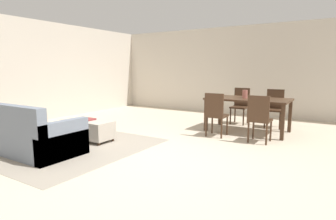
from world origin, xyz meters
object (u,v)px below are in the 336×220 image
(dining_chair_near_right, at_px, (259,116))
(vase_centerpiece, at_px, (245,94))
(dining_chair_far_right, at_px, (274,106))
(dining_chair_far_left, at_px, (241,104))
(book_on_ottoman, at_px, (88,119))
(couch, at_px, (27,135))
(ottoman_table, at_px, (88,129))
(dining_chair_near_left, at_px, (216,112))
(dining_table, at_px, (248,102))

(dining_chair_near_right, xyz_separation_m, vase_centerpiece, (-0.55, 0.85, 0.33))
(dining_chair_near_right, distance_m, dining_chair_far_right, 1.70)
(dining_chair_far_right, bearing_deg, dining_chair_far_left, 176.93)
(dining_chair_far_right, bearing_deg, book_on_ottoman, -131.43)
(dining_chair_far_left, xyz_separation_m, book_on_ottoman, (-2.03, -3.31, -0.10))
(book_on_ottoman, bearing_deg, dining_chair_far_left, 58.47)
(book_on_ottoman, bearing_deg, couch, -101.92)
(ottoman_table, bearing_deg, dining_chair_near_left, 38.54)
(couch, distance_m, dining_chair_far_left, 5.00)
(couch, xyz_separation_m, dining_chair_far_left, (2.27, 4.45, 0.23))
(ottoman_table, relative_size, dining_chair_near_left, 1.15)
(couch, height_order, vase_centerpiece, vase_centerpiece)
(couch, height_order, book_on_ottoman, couch)
(ottoman_table, bearing_deg, dining_chair_far_left, 58.98)
(dining_chair_far_right, relative_size, vase_centerpiece, 5.06)
(couch, distance_m, dining_chair_near_left, 3.58)
(dining_table, distance_m, dining_chair_near_left, 0.97)
(dining_chair_far_left, bearing_deg, vase_centerpiece, -67.20)
(dining_chair_far_right, bearing_deg, dining_table, -116.32)
(couch, relative_size, ottoman_table, 1.80)
(dining_chair_near_left, xyz_separation_m, vase_centerpiece, (0.35, 0.83, 0.33))
(dining_table, xyz_separation_m, dining_chair_far_right, (0.40, 0.82, -0.16))
(ottoman_table, relative_size, dining_table, 0.60)
(ottoman_table, distance_m, dining_table, 3.51)
(dining_table, distance_m, dining_chair_far_right, 0.93)
(couch, bearing_deg, ottoman_table, 76.67)
(dining_chair_near_left, bearing_deg, dining_table, 63.87)
(dining_chair_far_right, bearing_deg, dining_chair_near_left, -116.22)
(dining_chair_far_right, bearing_deg, couch, -125.31)
(couch, bearing_deg, dining_chair_near_left, 49.95)
(dining_chair_near_right, height_order, vase_centerpiece, vase_centerpiece)
(dining_chair_far_left, distance_m, dining_chair_far_right, 0.85)
(dining_chair_near_right, distance_m, book_on_ottoman, 3.35)
(dining_chair_far_right, bearing_deg, dining_chair_near_right, -87.45)
(dining_chair_near_left, xyz_separation_m, dining_chair_far_right, (0.82, 1.67, 0.00))
(ottoman_table, xyz_separation_m, dining_chair_near_left, (2.03, 1.62, 0.29))
(dining_chair_near_left, bearing_deg, couch, -130.05)
(dining_table, height_order, book_on_ottoman, dining_table)
(ottoman_table, distance_m, dining_chair_far_left, 3.91)
(dining_chair_near_right, xyz_separation_m, dining_chair_far_right, (-0.08, 1.70, 0.00))
(dining_chair_far_left, bearing_deg, ottoman_table, -121.02)
(couch, bearing_deg, dining_chair_far_right, 54.69)
(dining_chair_far_right, relative_size, book_on_ottoman, 3.54)
(dining_table, bearing_deg, dining_chair_far_right, 63.68)
(dining_chair_far_right, xyz_separation_m, vase_centerpiece, (-0.47, -0.85, 0.33))
(ottoman_table, xyz_separation_m, dining_table, (2.45, 2.48, 0.45))
(dining_chair_far_left, distance_m, book_on_ottoman, 3.88)
(dining_table, distance_m, book_on_ottoman, 3.49)
(ottoman_table, bearing_deg, dining_chair_far_right, 49.05)
(dining_table, bearing_deg, book_on_ottoman, -135.35)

